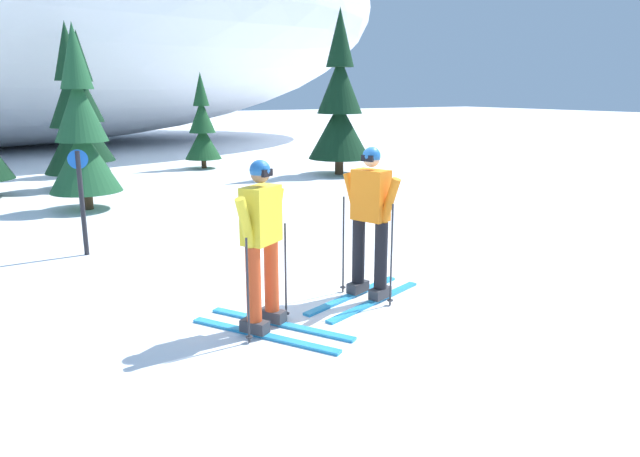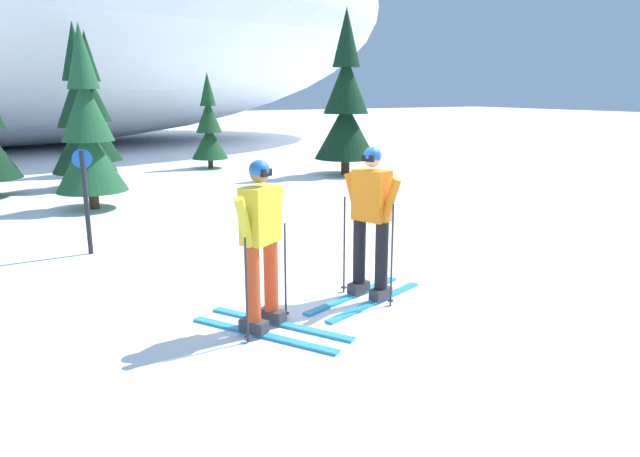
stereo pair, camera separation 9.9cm
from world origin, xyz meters
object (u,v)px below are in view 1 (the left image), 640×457
Objects in this scene: pine_tree_right at (202,129)px; pine_tree_far_right at (340,107)px; pine_tree_left at (82,134)px; pine_tree_center_left at (73,121)px; skier_yellow_jacket at (262,244)px; pine_tree_center_right at (84,116)px; trail_marker_post at (81,196)px; skier_orange_jacket at (370,221)px.

pine_tree_far_right reaches higher than pine_tree_right.
pine_tree_right is at bearing 50.10° from pine_tree_left.
skier_yellow_jacket is at bearing -88.16° from pine_tree_center_left.
trail_marker_post is (-1.39, -8.85, -0.80)m from pine_tree_center_right.
pine_tree_right is at bearing -4.28° from pine_tree_center_right.
pine_tree_far_right reaches higher than skier_orange_jacket.
trail_marker_post is (-0.57, -3.58, -0.66)m from pine_tree_left.
pine_tree_right is (4.20, 5.02, -0.31)m from pine_tree_left.
pine_tree_left is 0.80× the size of pine_tree_far_right.
skier_yellow_jacket is 10.34m from pine_tree_center_left.
pine_tree_left is 1.25× the size of pine_tree_right.
trail_marker_post is (-2.60, 3.61, -0.05)m from skier_orange_jacket.
skier_orange_jacket is 10.36m from pine_tree_far_right.
skier_orange_jacket is 12.54m from pine_tree_center_right.
skier_orange_jacket is 7.49m from pine_tree_left.
pine_tree_right is at bearing 73.74° from skier_yellow_jacket.
skier_orange_jacket is at bearing -54.22° from trail_marker_post.
pine_tree_left is 6.55m from pine_tree_right.
skier_orange_jacket is 1.02× the size of skier_yellow_jacket.
pine_tree_center_right is at bearing 88.88° from skier_yellow_jacket.
pine_tree_far_right is at bearing -28.99° from pine_tree_center_right.
pine_tree_right is at bearing 132.30° from pine_tree_far_right.
pine_tree_center_right is (0.81, 5.27, 0.14)m from pine_tree_left.
skier_orange_jacket is 4.45m from trail_marker_post.
skier_yellow_jacket is 0.44× the size of pine_tree_center_left.
pine_tree_left reaches higher than trail_marker_post.
skier_yellow_jacket is 11.35m from pine_tree_far_right.
skier_yellow_jacket is at bearing -170.56° from skier_orange_jacket.
pine_tree_center_right reaches higher than pine_tree_left.
trail_marker_post is (-7.74, -5.33, -1.05)m from pine_tree_far_right.
skier_orange_jacket reaches higher than skier_yellow_jacket.
pine_tree_center_right is 0.87× the size of pine_tree_far_right.
skier_orange_jacket is 0.60× the size of pine_tree_right.
pine_tree_left is at bearing -166.29° from pine_tree_far_right.
pine_tree_right reaches higher than trail_marker_post.
pine_tree_left is at bearing 80.91° from trail_marker_post.
skier_yellow_jacket is at bearing -85.64° from pine_tree_left.
pine_tree_center_right is 1.37× the size of pine_tree_right.
pine_tree_left is at bearing -129.90° from pine_tree_right.
pine_tree_far_right is at bearing 60.08° from skier_orange_jacket.
pine_tree_center_left reaches higher than trail_marker_post.
pine_tree_center_left is at bearing 170.77° from pine_tree_far_right.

